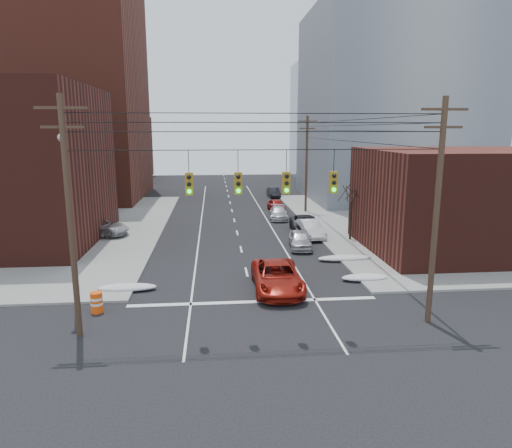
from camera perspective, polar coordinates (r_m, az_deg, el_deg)
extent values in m
plane|color=black|center=(20.09, 1.38, -16.47)|extent=(160.00, 160.00, 0.00)
cube|color=gray|center=(54.07, 27.36, 0.38)|extent=(40.00, 40.00, 0.15)
cube|color=maroon|center=(69.36, -24.63, 15.27)|extent=(24.00, 20.00, 30.00)
cube|color=#481C15|center=(94.71, -20.18, 8.93)|extent=(22.00, 18.00, 12.00)
cube|color=gray|center=(66.20, 16.54, 13.88)|extent=(22.00, 20.00, 25.00)
cube|color=gray|center=(91.40, 11.55, 12.46)|extent=(20.00, 18.00, 22.00)
cube|color=#481C15|center=(39.52, 25.35, 2.62)|extent=(16.00, 12.00, 8.00)
cylinder|color=#473323|center=(21.92, -22.19, 0.35)|extent=(0.28, 0.28, 11.00)
cube|color=#473323|center=(21.57, -23.22, 13.22)|extent=(2.20, 0.12, 0.12)
cube|color=#473323|center=(21.55, -23.04, 11.10)|extent=(1.80, 0.12, 0.12)
cylinder|color=#473323|center=(23.49, 21.61, 1.11)|extent=(0.28, 0.28, 11.00)
cube|color=#473323|center=(23.17, 22.54, 13.11)|extent=(2.20, 0.12, 0.12)
cube|color=#473323|center=(23.15, 22.38, 11.13)|extent=(1.80, 0.12, 0.12)
cylinder|color=#473323|center=(52.81, 6.33, 7.34)|extent=(0.28, 0.28, 11.00)
cube|color=#473323|center=(52.67, 6.45, 12.66)|extent=(2.20, 0.12, 0.12)
cube|color=#473323|center=(52.66, 6.43, 11.79)|extent=(1.80, 0.12, 0.12)
cylinder|color=black|center=(20.71, 0.52, 9.26)|extent=(17.00, 0.04, 0.04)
cylinder|color=black|center=(20.66, -8.43, 7.74)|extent=(0.03, 0.03, 1.00)
cube|color=olive|center=(20.75, -8.35, 4.98)|extent=(0.35, 0.30, 1.00)
sphere|color=black|center=(20.54, -8.40, 5.81)|extent=(0.20, 0.20, 0.20)
sphere|color=black|center=(20.58, -8.37, 4.93)|extent=(0.20, 0.20, 0.20)
sphere|color=#0CE526|center=(20.62, -8.34, 4.04)|extent=(0.20, 0.20, 0.20)
cylinder|color=black|center=(20.66, -2.27, 7.85)|extent=(0.03, 0.03, 1.00)
cube|color=olive|center=(20.75, -2.24, 5.10)|extent=(0.35, 0.30, 1.00)
sphere|color=black|center=(20.54, -2.23, 5.93)|extent=(0.20, 0.20, 0.20)
sphere|color=black|center=(20.58, -2.22, 5.04)|extent=(0.20, 0.20, 0.20)
sphere|color=#0CE526|center=(20.62, -2.21, 4.16)|extent=(0.20, 0.20, 0.20)
cylinder|color=black|center=(20.89, 3.83, 7.88)|extent=(0.03, 0.03, 1.00)
cube|color=olive|center=(20.98, 3.79, 5.15)|extent=(0.35, 0.30, 1.00)
sphere|color=black|center=(20.78, 3.88, 5.98)|extent=(0.20, 0.20, 0.20)
sphere|color=black|center=(20.81, 3.86, 5.10)|extent=(0.20, 0.20, 0.20)
sphere|color=#0CE526|center=(20.85, 3.85, 4.23)|extent=(0.20, 0.20, 0.20)
cylinder|color=black|center=(21.35, 9.72, 7.82)|extent=(0.03, 0.03, 1.00)
cube|color=olive|center=(21.44, 9.63, 5.16)|extent=(0.35, 0.30, 1.00)
sphere|color=black|center=(21.24, 9.78, 5.96)|extent=(0.20, 0.20, 0.20)
sphere|color=black|center=(21.27, 9.75, 5.10)|extent=(0.20, 0.20, 0.20)
sphere|color=#0CE526|center=(21.31, 9.72, 4.25)|extent=(0.20, 0.20, 0.20)
cylinder|color=gray|center=(25.21, -22.26, -0.58)|extent=(0.18, 0.18, 9.00)
sphere|color=gray|center=(24.72, -23.10, 9.90)|extent=(0.44, 0.44, 0.44)
cylinder|color=black|center=(40.12, 11.75, 0.36)|extent=(0.20, 0.20, 3.50)
cylinder|color=black|center=(39.96, 12.37, 3.67)|extent=(0.27, 0.82, 1.19)
cylinder|color=black|center=(40.33, 11.96, 3.88)|extent=(1.17, 0.54, 1.38)
cylinder|color=black|center=(40.29, 11.01, 3.97)|extent=(1.44, 1.00, 1.48)
cylinder|color=black|center=(39.67, 11.31, 3.66)|extent=(0.17, 0.84, 1.19)
cylinder|color=black|center=(39.19, 11.44, 3.68)|extent=(0.82, 0.99, 1.40)
cylinder|color=black|center=(38.93, 12.35, 3.64)|extent=(1.74, 0.21, 1.43)
cylinder|color=black|center=(39.62, 12.44, 3.60)|extent=(0.48, 0.73, 1.20)
ellipsoid|color=silver|center=(28.65, -15.81, -7.63)|extent=(3.50, 1.08, 0.42)
ellipsoid|color=silver|center=(30.17, 13.41, -6.52)|extent=(3.00, 1.08, 0.42)
ellipsoid|color=silver|center=(34.26, 11.03, -4.21)|extent=(4.00, 1.08, 0.42)
imported|color=maroon|center=(27.52, 2.66, -6.60)|extent=(2.89, 6.12, 1.69)
imported|color=#B6B5BA|center=(37.18, 5.54, -1.96)|extent=(2.13, 4.41, 1.45)
imported|color=white|center=(41.01, 6.77, -0.62)|extent=(2.14, 4.84, 1.55)
imported|color=black|center=(43.18, 6.15, 0.00)|extent=(2.86, 5.61, 1.52)
imported|color=#B5B6BB|center=(49.15, 2.84, 1.38)|extent=(2.32, 4.76, 1.33)
imported|color=maroon|center=(54.04, 2.57, 2.36)|extent=(2.07, 4.20, 1.38)
imported|color=black|center=(65.35, 2.21, 3.99)|extent=(1.61, 4.23, 1.38)
imported|color=white|center=(41.03, -23.44, -1.54)|extent=(3.90, 2.25, 1.22)
imported|color=#A1A1A5|center=(43.05, -19.21, -0.42)|extent=(5.91, 3.58, 1.53)
imported|color=black|center=(41.43, -25.30, -1.33)|extent=(5.83, 4.11, 1.57)
imported|color=#A2A2A7|center=(45.53, -25.18, -0.23)|extent=(4.91, 3.25, 1.55)
cylinder|color=#FF4E0D|center=(25.77, -19.29, -9.24)|extent=(0.68, 0.68, 1.11)
cylinder|color=white|center=(25.70, -19.33, -8.78)|extent=(0.70, 0.70, 0.13)
cylinder|color=white|center=(25.79, -19.28, -9.36)|extent=(0.70, 0.70, 0.13)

